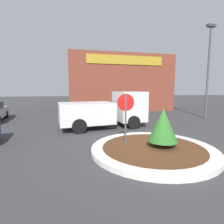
% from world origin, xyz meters
% --- Properties ---
extents(ground_plane, '(120.00, 120.00, 0.00)m').
position_xyz_m(ground_plane, '(0.00, 0.00, 0.00)').
color(ground_plane, '#38383A').
extents(traffic_island, '(4.74, 4.74, 0.17)m').
position_xyz_m(traffic_island, '(0.00, 0.00, 0.09)').
color(traffic_island, silver).
rests_on(traffic_island, ground_plane).
extents(stop_sign, '(0.71, 0.07, 2.22)m').
position_xyz_m(stop_sign, '(-0.85, 0.82, 1.54)').
color(stop_sign, '#4C4C51').
rests_on(stop_sign, ground_plane).
extents(island_shrub, '(1.13, 1.13, 1.49)m').
position_xyz_m(island_shrub, '(0.38, -0.05, 1.03)').
color(island_shrub, brown).
rests_on(island_shrub, traffic_island).
extents(utility_truck, '(5.45, 2.66, 2.24)m').
position_xyz_m(utility_truck, '(-0.93, 4.63, 1.09)').
color(utility_truck, silver).
rests_on(utility_truck, ground_plane).
extents(storefront_building, '(11.46, 6.07, 6.18)m').
position_xyz_m(storefront_building, '(2.52, 14.54, 3.09)').
color(storefront_building, brown).
rests_on(storefront_building, ground_plane).
extents(light_pole, '(0.70, 0.30, 7.42)m').
position_xyz_m(light_pole, '(7.80, 6.22, 4.28)').
color(light_pole, '#4C4C51').
rests_on(light_pole, ground_plane).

